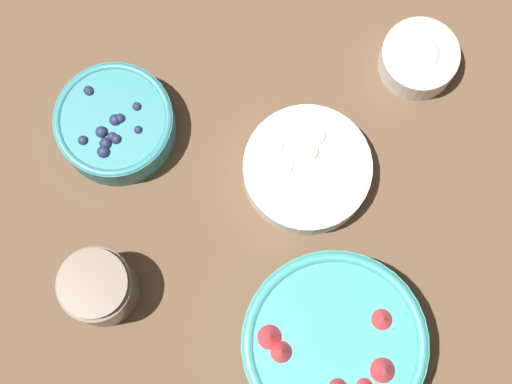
{
  "coord_description": "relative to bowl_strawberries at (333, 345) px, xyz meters",
  "views": [
    {
      "loc": [
        0.18,
        -0.03,
        1.11
      ],
      "look_at": [
        -0.05,
        -0.02,
        0.04
      ],
      "focal_mm": 60.0,
      "sensor_mm": 36.0,
      "label": 1
    }
  ],
  "objects": [
    {
      "name": "bowl_strawberries",
      "position": [
        0.0,
        0.0,
        0.0
      ],
      "size": [
        0.23,
        0.23,
        0.1
      ],
      "color": "teal",
      "rests_on": "ground_plane"
    },
    {
      "name": "bowl_cream",
      "position": [
        -0.37,
        0.15,
        -0.02
      ],
      "size": [
        0.1,
        0.1,
        0.05
      ],
      "color": "silver",
      "rests_on": "ground_plane"
    },
    {
      "name": "bowl_bananas",
      "position": [
        -0.23,
        -0.01,
        -0.02
      ],
      "size": [
        0.17,
        0.17,
        0.04
      ],
      "color": "white",
      "rests_on": "ground_plane"
    },
    {
      "name": "ground_plane",
      "position": [
        -0.15,
        -0.07,
        -0.04
      ],
      "size": [
        4.0,
        4.0,
        0.0
      ],
      "primitive_type": "plane",
      "color": "brown"
    },
    {
      "name": "bowl_blueberries",
      "position": [
        -0.31,
        -0.26,
        -0.01
      ],
      "size": [
        0.16,
        0.16,
        0.06
      ],
      "color": "teal",
      "rests_on": "ground_plane"
    },
    {
      "name": "jar_chocolate",
      "position": [
        -0.09,
        -0.28,
        -0.0
      ],
      "size": [
        0.09,
        0.09,
        0.09
      ],
      "color": "brown",
      "rests_on": "ground_plane"
    }
  ]
}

